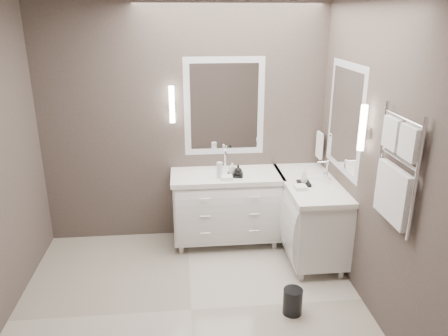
{
  "coord_description": "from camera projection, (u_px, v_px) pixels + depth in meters",
  "views": [
    {
      "loc": [
        -0.03,
        -3.31,
        2.53
      ],
      "look_at": [
        0.37,
        0.7,
        1.1
      ],
      "focal_mm": 35.0,
      "sensor_mm": 36.0,
      "label": 1
    }
  ],
  "objects": [
    {
      "name": "vanity_back",
      "position": [
        227.0,
        204.0,
        4.98
      ],
      "size": [
        1.24,
        0.59,
        0.97
      ],
      "color": "white",
      "rests_on": "floor"
    },
    {
      "name": "towel_ladder",
      "position": [
        396.0,
        175.0,
        3.26
      ],
      "size": [
        0.06,
        0.58,
        0.9
      ],
      "color": "white",
      "rests_on": "wall_right"
    },
    {
      "name": "wall_right",
      "position": [
        379.0,
        163.0,
        3.65
      ],
      "size": [
        0.01,
        3.0,
        2.7
      ],
      "primitive_type": "cube",
      "color": "#4D423E",
      "rests_on": "floor"
    },
    {
      "name": "mirror_back",
      "position": [
        224.0,
        107.0,
        4.87
      ],
      "size": [
        0.9,
        0.02,
        1.1
      ],
      "color": "white",
      "rests_on": "wall_back"
    },
    {
      "name": "soap_bottle_b",
      "position": [
        238.0,
        170.0,
        4.73
      ],
      "size": [
        0.09,
        0.09,
        0.11
      ],
      "primitive_type": "imported",
      "rotation": [
        0.0,
        0.0,
        -0.04
      ],
      "color": "black",
      "rests_on": "amenity_tray_back"
    },
    {
      "name": "wall_front",
      "position": [
        193.0,
        274.0,
        2.09
      ],
      "size": [
        3.2,
        0.01,
        2.7
      ],
      "primitive_type": "cube",
      "color": "#4D423E",
      "rests_on": "floor"
    },
    {
      "name": "amenity_tray_back",
      "position": [
        235.0,
        175.0,
        4.78
      ],
      "size": [
        0.19,
        0.16,
        0.03
      ],
      "primitive_type": "cube",
      "rotation": [
        0.0,
        0.0,
        -0.17
      ],
      "color": "black",
      "rests_on": "vanity_back"
    },
    {
      "name": "sconce_back",
      "position": [
        172.0,
        105.0,
        4.75
      ],
      "size": [
        0.06,
        0.06,
        0.4
      ],
      "color": "white",
      "rests_on": "wall_back"
    },
    {
      "name": "towel_bar_corner",
      "position": [
        319.0,
        145.0,
        5.0
      ],
      "size": [
        0.03,
        0.22,
        0.3
      ],
      "color": "white",
      "rests_on": "wall_right"
    },
    {
      "name": "soap_bottle_a",
      "position": [
        232.0,
        168.0,
        4.77
      ],
      "size": [
        0.07,
        0.07,
        0.12
      ],
      "primitive_type": "imported",
      "rotation": [
        0.0,
        0.0,
        0.34
      ],
      "color": "white",
      "rests_on": "amenity_tray_back"
    },
    {
      "name": "wall_back",
      "position": [
        184.0,
        125.0,
        4.91
      ],
      "size": [
        3.2,
        0.01,
        2.7
      ],
      "primitive_type": "cube",
      "color": "#4D423E",
      "rests_on": "floor"
    },
    {
      "name": "soap_bottle_c",
      "position": [
        304.0,
        175.0,
        4.51
      ],
      "size": [
        0.08,
        0.08,
        0.16
      ],
      "primitive_type": "imported",
      "rotation": [
        0.0,
        0.0,
        0.22
      ],
      "color": "white",
      "rests_on": "amenity_tray_right"
    },
    {
      "name": "vanity_right",
      "position": [
        309.0,
        213.0,
        4.76
      ],
      "size": [
        0.59,
        1.24,
        0.97
      ],
      "color": "white",
      "rests_on": "floor"
    },
    {
      "name": "amenity_tray_right",
      "position": [
        304.0,
        183.0,
        4.54
      ],
      "size": [
        0.14,
        0.18,
        0.03
      ],
      "primitive_type": "cube",
      "rotation": [
        0.0,
        0.0,
        -0.07
      ],
      "color": "black",
      "rests_on": "vanity_right"
    },
    {
      "name": "waste_bin",
      "position": [
        293.0,
        301.0,
        3.87
      ],
      "size": [
        0.2,
        0.2,
        0.24
      ],
      "primitive_type": "cylinder",
      "rotation": [
        0.0,
        0.0,
        0.21
      ],
      "color": "black",
      "rests_on": "floor"
    },
    {
      "name": "sconce_right",
      "position": [
        362.0,
        129.0,
        3.77
      ],
      "size": [
        0.06,
        0.06,
        0.4
      ],
      "color": "white",
      "rests_on": "wall_right"
    },
    {
      "name": "water_bottle",
      "position": [
        220.0,
        170.0,
        4.7
      ],
      "size": [
        0.08,
        0.08,
        0.18
      ],
      "primitive_type": "cylinder",
      "rotation": [
        0.0,
        0.0,
        -0.37
      ],
      "color": "silver",
      "rests_on": "vanity_back"
    },
    {
      "name": "floor",
      "position": [
        191.0,
        310.0,
        3.95
      ],
      "size": [
        3.2,
        3.0,
        0.01
      ],
      "primitive_type": "cube",
      "color": "beige",
      "rests_on": "ground"
    },
    {
      "name": "mirror_right",
      "position": [
        345.0,
        118.0,
        4.33
      ],
      "size": [
        0.02,
        0.9,
        1.1
      ],
      "color": "white",
      "rests_on": "wall_right"
    }
  ]
}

